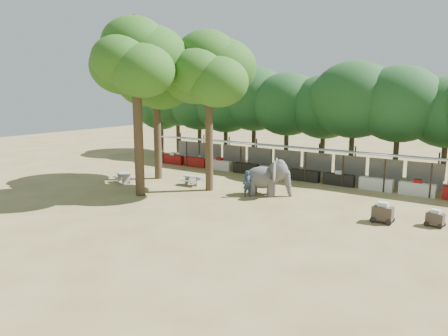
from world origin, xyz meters
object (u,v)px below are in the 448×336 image
Objects in this scene: yard_tree_center at (136,60)px; picnic_table_near at (124,176)px; yard_tree_left at (156,77)px; handler at (248,184)px; cart_front at (383,213)px; cart_back at (435,218)px; elephant at (268,177)px; picnic_table_far at (193,179)px; yard_tree_back at (209,71)px.

picnic_table_near is at bearing 153.08° from yard_tree_center.
yard_tree_left is 0.92× the size of yard_tree_center.
yard_tree_center is 6.64× the size of handler.
picnic_table_near is 1.60× the size of cart_front.
handler is 11.76m from cart_back.
picnic_table_far is (-6.28, -0.47, -0.80)m from elephant.
cart_back is at bearing -2.89° from yard_tree_left.
handler is at bearing 174.92° from cart_front.
cart_front is at bearing 10.86° from yard_tree_center.
yard_tree_center reaches higher than elephant.
elephant reaches higher than cart_back.
yard_tree_back is 7.07× the size of picnic_table_far.
yard_tree_back is 15.02m from cart_front.
cart_front is at bearing -12.61° from picnic_table_far.
yard_tree_back is 6.27× the size of handler.
elephant is 8.56m from cart_front.
yard_tree_center reaches higher than handler.
cart_front is at bearing -4.46° from yard_tree_back.
cart_back is at bearing -0.27° from yard_tree_back.
handler is 1.75× the size of cart_back.
elephant is at bearing -2.01° from handler.
yard_tree_left is at bearing 170.54° from yard_tree_back.
yard_tree_left is at bearing 157.75° from elephant.
picnic_table_near is 1.85× the size of cart_back.
elephant is at bearing -0.52° from yard_tree_left.
cart_front is at bearing -57.56° from handler.
yard_tree_left is 6.86× the size of picnic_table_far.
picnic_table_near is 1.19× the size of picnic_table_far.
picnic_table_near is (-0.94, -3.00, -7.70)m from yard_tree_left.
yard_tree_back is 8.38m from handler.
elephant is 6.35m from picnic_table_far.
yard_tree_left is 6.09m from yard_tree_back.
yard_tree_left is 6.08× the size of handler.
yard_tree_back reaches higher than picnic_table_far.
yard_tree_back is 8.53m from elephant.
cart_front is at bearing -6.08° from yard_tree_left.
yard_tree_back reaches higher than handler.
yard_tree_center is at bearing -169.54° from cart_front.
handler is 1.13× the size of picnic_table_far.
handler is 10.54m from picnic_table_near.
yard_tree_center is at bearing 157.42° from handler.
picnic_table_near reaches higher than picnic_table_far.
cart_front is (15.69, 3.01, -8.63)m from yard_tree_center.
yard_tree_back reaches higher than cart_front.
yard_tree_back is at bearing -20.05° from picnic_table_far.
yard_tree_back is at bearing 175.14° from cart_front.
handler is (-0.93, -1.14, -0.37)m from elephant.
cart_front is at bearing 24.42° from picnic_table_near.
cart_back is (11.75, 0.16, -0.44)m from handler.
elephant is 2.86× the size of cart_front.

